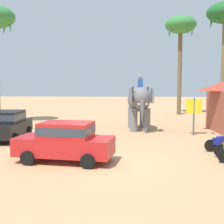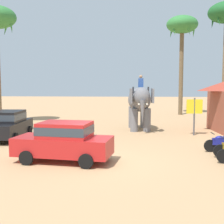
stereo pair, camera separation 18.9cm
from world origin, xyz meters
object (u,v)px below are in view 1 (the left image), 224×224
at_px(palm_tree_behind_elephant, 181,29).
at_px(elephant_with_mahout, 139,102).
at_px(car_sedan_foreground, 65,140).
at_px(motorcycle_end_of_row, 223,142).
at_px(car_parked_far_side, 8,124).
at_px(signboard_yellow, 194,109).

bearing_deg(palm_tree_behind_elephant, elephant_with_mahout, -113.08).
distance_m(car_sedan_foreground, motorcycle_end_of_row, 7.64).
relative_size(car_parked_far_side, signboard_yellow, 1.72).
height_order(car_sedan_foreground, car_parked_far_side, same).
relative_size(car_sedan_foreground, motorcycle_end_of_row, 2.39).
distance_m(car_sedan_foreground, elephant_with_mahout, 9.59).
height_order(elephant_with_mahout, signboard_yellow, elephant_with_mahout).
relative_size(palm_tree_behind_elephant, signboard_yellow, 4.25).
bearing_deg(motorcycle_end_of_row, car_sedan_foreground, -162.92).
xyz_separation_m(car_sedan_foreground, elephant_with_mahout, (3.45, 8.88, 1.06)).
bearing_deg(car_parked_far_side, signboard_yellow, 10.55).
bearing_deg(elephant_with_mahout, palm_tree_behind_elephant, 66.92).
xyz_separation_m(car_parked_far_side, motorcycle_end_of_row, (11.72, -2.60, -0.46)).
bearing_deg(motorcycle_end_of_row, elephant_with_mahout, 120.08).
bearing_deg(motorcycle_end_of_row, palm_tree_behind_elephant, 87.60).
bearing_deg(signboard_yellow, car_sedan_foreground, -134.67).
bearing_deg(car_parked_far_side, motorcycle_end_of_row, -12.52).
bearing_deg(palm_tree_behind_elephant, motorcycle_end_of_row, -92.40).
height_order(car_parked_far_side, signboard_yellow, signboard_yellow).
bearing_deg(car_sedan_foreground, car_parked_far_side, 132.43).
xyz_separation_m(car_sedan_foreground, signboard_yellow, (6.87, 6.95, 0.76)).
distance_m(car_sedan_foreground, palm_tree_behind_elephant, 22.64).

